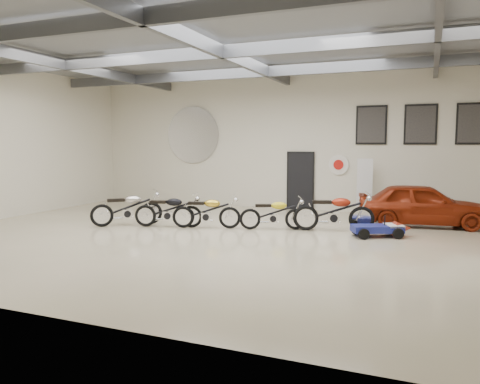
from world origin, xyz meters
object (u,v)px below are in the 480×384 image
at_px(go_kart, 382,226).
at_px(motorcycle_silver, 127,208).
at_px(banner_stand, 364,187).
at_px(motorcycle_red, 334,211).
at_px(motorcycle_black, 168,210).
at_px(vintage_car, 422,204).
at_px(motorcycle_gold, 206,211).
at_px(motorcycle_yellow, 273,213).

bearing_deg(go_kart, motorcycle_silver, 163.12).
distance_m(banner_stand, motorcycle_red, 3.44).
xyz_separation_m(motorcycle_black, vintage_car, (6.94, 3.06, 0.13)).
bearing_deg(vintage_car, motorcycle_gold, 107.82).
height_order(motorcycle_silver, go_kart, motorcycle_silver).
distance_m(motorcycle_yellow, motorcycle_red, 1.71).
xyz_separation_m(banner_stand, go_kart, (0.95, -3.73, -0.67)).
xyz_separation_m(banner_stand, vintage_car, (1.89, -1.54, -0.32)).
distance_m(motorcycle_silver, motorcycle_gold, 2.47).
bearing_deg(motorcycle_yellow, motorcycle_black, 172.52).
xyz_separation_m(motorcycle_yellow, vintage_car, (3.95, 2.28, 0.16)).
bearing_deg(banner_stand, motorcycle_red, -108.22).
xyz_separation_m(motorcycle_silver, vintage_car, (8.25, 3.28, 0.10)).
height_order(motorcycle_black, motorcycle_yellow, motorcycle_black).
distance_m(motorcycle_black, motorcycle_yellow, 3.09).
relative_size(motorcycle_gold, go_kart, 1.22).
bearing_deg(go_kart, motorcycle_yellow, 156.38).
xyz_separation_m(motorcycle_yellow, go_kart, (3.01, 0.09, -0.19)).
height_order(motorcycle_silver, motorcycle_yellow, motorcycle_silver).
bearing_deg(go_kart, motorcycle_gold, 161.75).
height_order(motorcycle_gold, go_kart, motorcycle_gold).
distance_m(motorcycle_black, go_kart, 6.07).
distance_m(banner_stand, go_kart, 3.91).
height_order(motorcycle_yellow, go_kart, motorcycle_yellow).
height_order(banner_stand, motorcycle_yellow, banner_stand).
height_order(motorcycle_yellow, vintage_car, vintage_car).
bearing_deg(motorcycle_yellow, motorcycle_red, -7.68).
height_order(motorcycle_silver, vintage_car, vintage_car).
bearing_deg(motorcycle_black, motorcycle_silver, 174.66).
bearing_deg(motorcycle_black, motorcycle_yellow, -0.31).
distance_m(go_kart, vintage_car, 2.41).
bearing_deg(motorcycle_red, motorcycle_gold, -179.76).
xyz_separation_m(banner_stand, motorcycle_gold, (-3.93, -4.35, -0.45)).
height_order(banner_stand, motorcycle_gold, banner_stand).
distance_m(motorcycle_silver, motorcycle_black, 1.32).
bearing_deg(motorcycle_black, motorcycle_gold, -1.80).
relative_size(banner_stand, motorcycle_black, 0.96).
bearing_deg(go_kart, banner_stand, 78.94).
height_order(motorcycle_yellow, motorcycle_red, motorcycle_red).
bearing_deg(go_kart, vintage_car, 41.36).
bearing_deg(vintage_car, motorcycle_red, 121.08).
height_order(motorcycle_black, motorcycle_gold, motorcycle_black).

